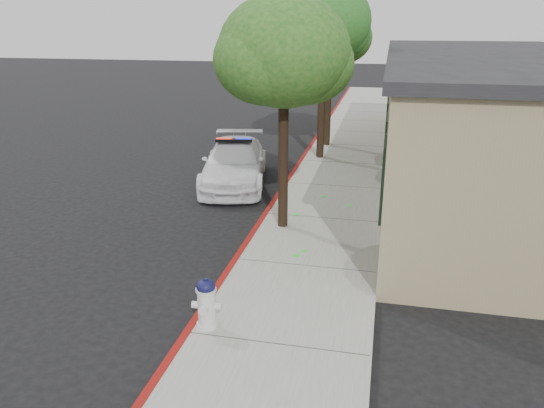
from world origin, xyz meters
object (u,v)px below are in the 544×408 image
Objects in this scene: fire_hydrant at (207,303)px; street_tree_far at (332,33)px; police_car at (234,163)px; street_tree_mid at (324,25)px; street_tree_near at (284,57)px; clapboard_building at (491,115)px.

fire_hydrant is 0.15× the size of street_tree_far.
police_car is at bearing 98.82° from fire_hydrant.
street_tree_near is at bearing -89.93° from street_tree_mid.
street_tree_mid is (-0.01, 7.48, 0.64)m from street_tree_near.
police_car is at bearing -112.55° from street_tree_far.
street_tree_far is (2.45, 5.89, 4.01)m from police_car.
clapboard_building reaches higher than fire_hydrant.
fire_hydrant is at bearing -94.16° from street_tree_near.
clapboard_building is 13.44m from fire_hydrant.
fire_hydrant is at bearing -91.56° from street_tree_far.
police_car is (-8.39, -3.04, -1.40)m from clapboard_building.
street_tree_far reaches higher than clapboard_building.
street_tree_near is 0.94× the size of street_tree_far.
fire_hydrant is (2.05, -8.71, -0.11)m from police_car.
street_tree_mid reaches higher than police_car.
clapboard_building is 9.34m from street_tree_near.
street_tree_far is at bearing 154.36° from clapboard_building.
police_car is 0.92× the size of street_tree_near.
police_car is 0.81× the size of street_tree_mid.
street_tree_near is at bearing -90.22° from street_tree_far.
clapboard_building is at bearing -25.64° from street_tree_far.
street_tree_mid reaches higher than clapboard_building.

